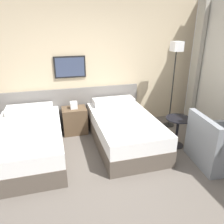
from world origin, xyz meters
TOP-DOWN VIEW (x-y plane):
  - ground_plane at (0.00, 0.00)m, footprint 16.00×16.00m
  - wall_headboard at (-0.03, 2.22)m, footprint 10.00×0.10m
  - bed_near_door at (-1.24, 1.19)m, footprint 1.09×1.95m
  - bed_near_window at (0.48, 1.19)m, footprint 1.09×1.95m
  - nightstand at (-0.38, 1.91)m, footprint 0.50×0.41m
  - floor_lamp at (1.73, 1.67)m, footprint 0.24×0.24m
  - side_table at (1.40, 0.82)m, footprint 0.46×0.46m
  - armchair at (1.73, 0.16)m, footprint 0.83×0.92m

SIDE VIEW (x-z plane):
  - ground_plane at x=0.00m, z-range 0.00..0.00m
  - armchair at x=1.73m, z-range -0.15..0.69m
  - nightstand at x=-0.38m, z-range -0.06..0.63m
  - bed_near_door at x=-1.24m, z-range -0.06..0.63m
  - bed_near_window at x=0.48m, z-range -0.06..0.63m
  - side_table at x=1.40m, z-range 0.11..0.69m
  - wall_headboard at x=-0.03m, z-range -0.06..2.64m
  - floor_lamp at x=1.73m, z-range 0.57..2.42m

